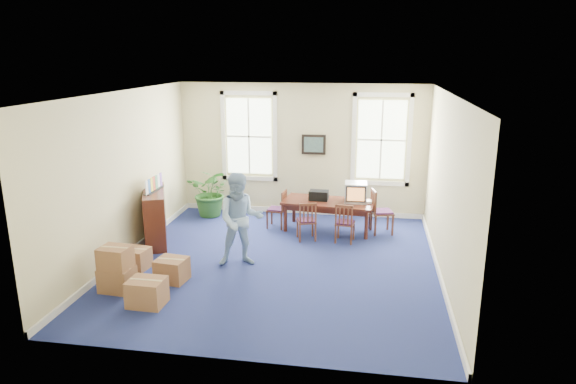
% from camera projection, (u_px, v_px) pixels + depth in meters
% --- Properties ---
extents(floor, '(6.50, 6.50, 0.00)m').
position_uv_depth(floor, '(278.00, 263.00, 9.79)').
color(floor, navy).
rests_on(floor, ground).
extents(ceiling, '(6.50, 6.50, 0.00)m').
position_uv_depth(ceiling, '(277.00, 93.00, 8.96)').
color(ceiling, white).
rests_on(ceiling, ground).
extents(wall_back, '(6.50, 0.00, 6.50)m').
position_uv_depth(wall_back, '(302.00, 150.00, 12.47)').
color(wall_back, beige).
rests_on(wall_back, ground).
extents(wall_front, '(6.50, 0.00, 6.50)m').
position_uv_depth(wall_front, '(229.00, 245.00, 6.28)').
color(wall_front, beige).
rests_on(wall_front, ground).
extents(wall_left, '(0.00, 6.50, 6.50)m').
position_uv_depth(wall_left, '(124.00, 176.00, 9.85)').
color(wall_left, beige).
rests_on(wall_left, ground).
extents(wall_right, '(0.00, 6.50, 6.50)m').
position_uv_depth(wall_right, '(447.00, 189.00, 8.91)').
color(wall_right, beige).
rests_on(wall_right, ground).
extents(baseboard_back, '(6.00, 0.04, 0.12)m').
position_uv_depth(baseboard_back, '(301.00, 211.00, 12.85)').
color(baseboard_back, white).
rests_on(baseboard_back, ground).
extents(baseboard_left, '(0.04, 6.50, 0.12)m').
position_uv_depth(baseboard_left, '(132.00, 251.00, 10.24)').
color(baseboard_left, white).
rests_on(baseboard_left, ground).
extents(baseboard_right, '(0.04, 6.50, 0.12)m').
position_uv_depth(baseboard_right, '(438.00, 270.00, 9.31)').
color(baseboard_right, white).
rests_on(baseboard_right, ground).
extents(window_left, '(1.40, 0.12, 2.20)m').
position_uv_depth(window_left, '(249.00, 136.00, 12.58)').
color(window_left, white).
rests_on(window_left, ground).
extents(window_right, '(1.40, 0.12, 2.20)m').
position_uv_depth(window_right, '(381.00, 140.00, 12.08)').
color(window_right, white).
rests_on(window_right, ground).
extents(wall_picture, '(0.58, 0.06, 0.48)m').
position_uv_depth(wall_picture, '(314.00, 145.00, 12.34)').
color(wall_picture, black).
rests_on(wall_picture, ground).
extents(conference_table, '(2.11, 1.15, 0.69)m').
position_uv_depth(conference_table, '(328.00, 215.00, 11.54)').
color(conference_table, '#4A1E13').
rests_on(conference_table, ground).
extents(crt_tv, '(0.50, 0.54, 0.44)m').
position_uv_depth(crt_tv, '(356.00, 192.00, 11.35)').
color(crt_tv, '#B7B7BC').
rests_on(crt_tv, conference_table).
extents(game_console, '(0.16, 0.20, 0.05)m').
position_uv_depth(game_console, '(368.00, 202.00, 11.31)').
color(game_console, white).
rests_on(game_console, conference_table).
extents(equipment_bag, '(0.44, 0.29, 0.21)m').
position_uv_depth(equipment_bag, '(319.00, 195.00, 11.51)').
color(equipment_bag, black).
rests_on(equipment_bag, conference_table).
extents(chair_near_left, '(0.48, 0.48, 0.86)m').
position_uv_depth(chair_near_left, '(306.00, 220.00, 10.93)').
color(chair_near_left, brown).
rests_on(chair_near_left, ground).
extents(chair_near_right, '(0.43, 0.43, 0.86)m').
position_uv_depth(chair_near_right, '(345.00, 222.00, 10.80)').
color(chair_near_right, brown).
rests_on(chair_near_right, ground).
extents(chair_end_left, '(0.44, 0.44, 0.87)m').
position_uv_depth(chair_end_left, '(276.00, 209.00, 11.71)').
color(chair_end_left, brown).
rests_on(chair_end_left, ground).
extents(chair_end_right, '(0.54, 0.54, 0.99)m').
position_uv_depth(chair_end_right, '(382.00, 211.00, 11.32)').
color(chair_end_right, brown).
rests_on(chair_end_right, ground).
extents(man, '(1.02, 0.89, 1.78)m').
position_uv_depth(man, '(241.00, 220.00, 9.51)').
color(man, '#91B2D7').
rests_on(man, ground).
extents(credenza, '(0.94, 1.50, 1.14)m').
position_uv_depth(credenza, '(155.00, 216.00, 10.77)').
color(credenza, '#4A1E13').
rests_on(credenza, ground).
extents(brochure_rack, '(0.36, 0.73, 0.32)m').
position_uv_depth(brochure_rack, '(154.00, 182.00, 10.57)').
color(brochure_rack, '#99999E').
rests_on(brochure_rack, credenza).
extents(potted_plant, '(1.12, 0.98, 1.20)m').
position_uv_depth(potted_plant, '(212.00, 192.00, 12.50)').
color(potted_plant, '#285B21').
rests_on(potted_plant, ground).
extents(cardboard_boxes, '(1.55, 1.55, 0.81)m').
position_uv_depth(cardboard_boxes, '(130.00, 266.00, 8.63)').
color(cardboard_boxes, '#9A6540').
rests_on(cardboard_boxes, ground).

